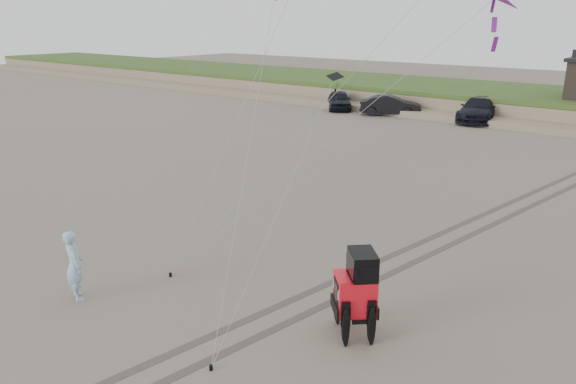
# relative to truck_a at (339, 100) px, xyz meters

# --- Properties ---
(ground) EXTENTS (160.00, 160.00, 0.00)m
(ground) POSITION_rel_truck_a_xyz_m (16.96, -30.08, -0.76)
(ground) COLOR #6B6054
(ground) RESTS_ON ground
(truck_a) EXTENTS (4.15, 4.62, 1.52)m
(truck_a) POSITION_rel_truck_a_xyz_m (0.00, 0.00, 0.00)
(truck_a) COLOR black
(truck_a) RESTS_ON ground
(truck_b) EXTENTS (4.89, 3.66, 1.54)m
(truck_b) POSITION_rel_truck_a_xyz_m (4.78, 0.02, 0.01)
(truck_b) COLOR black
(truck_b) RESTS_ON ground
(truck_c) EXTENTS (3.56, 6.34, 1.74)m
(truck_c) POSITION_rel_truck_a_xyz_m (11.07, 1.89, 0.11)
(truck_c) COLOR black
(truck_c) RESTS_ON ground
(jeep) EXTENTS (4.58, 4.58, 1.69)m
(jeep) POSITION_rel_truck_a_xyz_m (19.89, -28.46, 0.08)
(jeep) COLOR red
(jeep) RESTS_ON ground
(man) EXTENTS (0.82, 0.66, 1.94)m
(man) POSITION_rel_truck_a_xyz_m (13.17, -31.69, 0.21)
(man) COLOR #96BCE8
(man) RESTS_ON ground
(stake_main) EXTENTS (0.08, 0.08, 0.12)m
(stake_main) POSITION_rel_truck_a_xyz_m (14.05, -29.26, -0.70)
(stake_main) COLOR black
(stake_main) RESTS_ON ground
(stake_aux) EXTENTS (0.08, 0.08, 0.12)m
(stake_aux) POSITION_rel_truck_a_xyz_m (18.33, -31.66, -0.70)
(stake_aux) COLOR black
(stake_aux) RESTS_ON ground
(tire_tracks) EXTENTS (5.22, 29.74, 0.01)m
(tire_tracks) POSITION_rel_truck_a_xyz_m (18.96, -22.08, -0.76)
(tire_tracks) COLOR #4C443D
(tire_tracks) RESTS_ON ground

